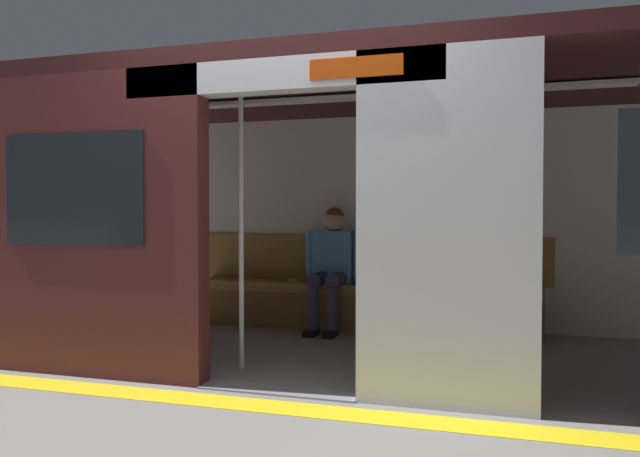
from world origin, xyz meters
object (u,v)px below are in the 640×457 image
bench_seat (360,294)px  person_seated (332,260)px  handbag (385,275)px  book (300,279)px  train_car (322,171)px  grab_pole_door (241,226)px

bench_seat → person_seated: person_seated is taller
bench_seat → person_seated: bearing=11.4°
person_seated → handbag: 0.52m
bench_seat → book: bearing=-6.3°
train_car → handbag: size_ratio=24.62×
train_car → person_seated: train_car is taller
person_seated → train_car: bearing=101.6°
person_seated → bench_seat: bearing=-168.6°
handbag → book: handbag is taller
person_seated → book: 0.43m
bench_seat → book: size_ratio=15.09×
train_car → grab_pole_door: size_ratio=3.11×
handbag → book: (0.85, -0.01, -0.07)m
handbag → grab_pole_door: 1.95m
train_car → bench_seat: size_ratio=1.93×
person_seated → handbag: size_ratio=4.51×
train_car → book: train_car is taller
grab_pole_door → train_car: bearing=-118.1°
train_car → book: (0.55, -1.05, -1.00)m
book → grab_pole_door: size_ratio=0.11×
person_seated → book: bearing=-18.7°
train_car → bench_seat: bearing=-94.2°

